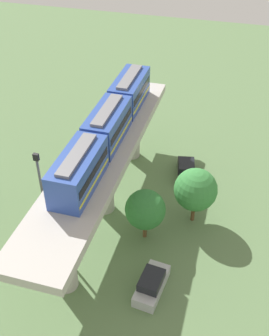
{
  "coord_description": "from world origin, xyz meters",
  "views": [
    {
      "loc": [
        -11.03,
        27.94,
        27.98
      ],
      "look_at": [
        -2.5,
        -1.89,
        4.15
      ],
      "focal_mm": 44.16,
      "sensor_mm": 36.0,
      "label": 1
    }
  ],
  "objects_px": {
    "tree_mid_lot": "(196,190)",
    "signal_post": "(43,195)",
    "parked_car_black": "(186,170)",
    "tree_near_viaduct": "(145,210)",
    "parked_car_silver": "(152,284)",
    "train": "(108,125)"
  },
  "relations": [
    {
      "from": "train",
      "to": "tree_near_viaduct",
      "type": "bearing_deg",
      "value": 137.07
    },
    {
      "from": "signal_post",
      "to": "parked_car_black",
      "type": "bearing_deg",
      "value": -128.87
    },
    {
      "from": "tree_near_viaduct",
      "to": "signal_post",
      "type": "distance_m",
      "value": 8.79
    },
    {
      "from": "parked_car_black",
      "to": "parked_car_silver",
      "type": "bearing_deg",
      "value": 78.57
    },
    {
      "from": "tree_near_viaduct",
      "to": "tree_mid_lot",
      "type": "distance_m",
      "value": 5.08
    },
    {
      "from": "tree_near_viaduct",
      "to": "tree_mid_lot",
      "type": "bearing_deg",
      "value": -138.95
    },
    {
      "from": "tree_near_viaduct",
      "to": "signal_post",
      "type": "bearing_deg",
      "value": 18.36
    },
    {
      "from": "tree_mid_lot",
      "to": "signal_post",
      "type": "xyz_separation_m",
      "value": [
        11.95,
        6.02,
        1.53
      ]
    },
    {
      "from": "parked_car_silver",
      "to": "tree_near_viaduct",
      "type": "relative_size",
      "value": 0.85
    },
    {
      "from": "parked_car_black",
      "to": "parked_car_silver",
      "type": "relative_size",
      "value": 1.02
    },
    {
      "from": "parked_car_black",
      "to": "signal_post",
      "type": "relative_size",
      "value": 0.47
    },
    {
      "from": "tree_near_viaduct",
      "to": "signal_post",
      "type": "relative_size",
      "value": 0.54
    },
    {
      "from": "train",
      "to": "signal_post",
      "type": "xyz_separation_m",
      "value": [
        3.4,
        7.1,
        -3.17
      ]
    },
    {
      "from": "parked_car_silver",
      "to": "signal_post",
      "type": "bearing_deg",
      "value": -9.35
    },
    {
      "from": "train",
      "to": "parked_car_black",
      "type": "height_order",
      "value": "train"
    },
    {
      "from": "tree_mid_lot",
      "to": "signal_post",
      "type": "height_order",
      "value": "signal_post"
    },
    {
      "from": "parked_car_black",
      "to": "tree_mid_lot",
      "type": "relative_size",
      "value": 0.78
    },
    {
      "from": "tree_mid_lot",
      "to": "signal_post",
      "type": "distance_m",
      "value": 13.47
    },
    {
      "from": "parked_car_black",
      "to": "tree_near_viaduct",
      "type": "height_order",
      "value": "tree_near_viaduct"
    },
    {
      "from": "train",
      "to": "signal_post",
      "type": "relative_size",
      "value": 2.15
    },
    {
      "from": "parked_car_black",
      "to": "tree_near_viaduct",
      "type": "distance_m",
      "value": 10.4
    },
    {
      "from": "parked_car_silver",
      "to": "train",
      "type": "bearing_deg",
      "value": -49.63
    }
  ]
}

